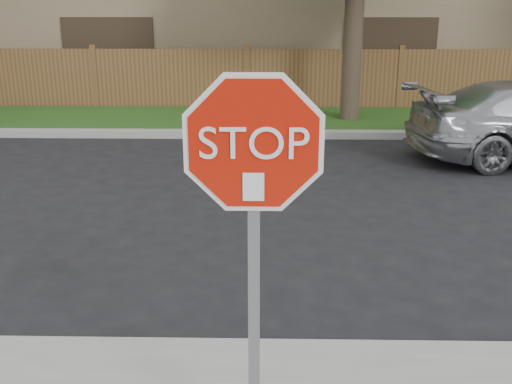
{
  "coord_description": "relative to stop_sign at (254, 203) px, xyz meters",
  "views": [
    {
      "loc": [
        0.57,
        -4.44,
        2.85
      ],
      "look_at": [
        0.5,
        -0.9,
        1.7
      ],
      "focal_mm": 42.0,
      "sensor_mm": 36.0,
      "label": 1
    }
  ],
  "objects": [
    {
      "name": "fence",
      "position": [
        -0.5,
        12.88,
        -1.03
      ],
      "size": [
        70.0,
        0.12,
        1.6
      ],
      "primitive_type": "cube",
      "color": "brown",
      "rests_on": "ground"
    },
    {
      "name": "stop_sign",
      "position": [
        0.0,
        0.0,
        0.0
      ],
      "size": [
        1.01,
        0.13,
        2.55
      ],
      "color": "gray",
      "rests_on": "sidewalk_near"
    },
    {
      "name": "ground",
      "position": [
        -0.5,
        1.48,
        -1.83
      ],
      "size": [
        90.0,
        90.0,
        0.0
      ],
      "primitive_type": "plane",
      "color": "black",
      "rests_on": "ground"
    },
    {
      "name": "far_curb",
      "position": [
        -0.5,
        9.63,
        -1.75
      ],
      "size": [
        70.0,
        0.3,
        0.15
      ],
      "primitive_type": "cube",
      "color": "gray",
      "rests_on": "ground"
    },
    {
      "name": "grass_strip",
      "position": [
        -0.5,
        11.28,
        -1.77
      ],
      "size": [
        70.0,
        3.0,
        0.12
      ],
      "primitive_type": "cube",
      "color": "#1E4714",
      "rests_on": "ground"
    }
  ]
}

